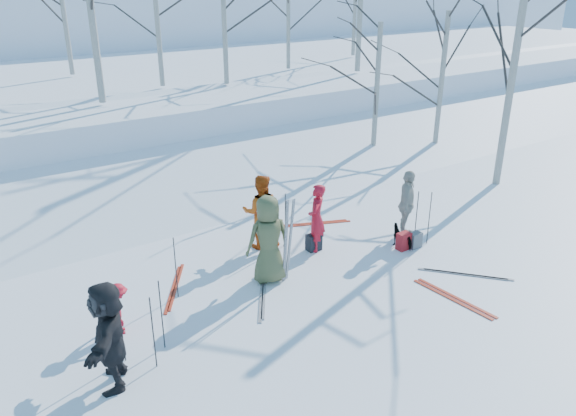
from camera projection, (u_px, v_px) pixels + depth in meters
ground at (328, 288)px, 11.71m from camera, size 120.00×120.00×0.00m
snow_ramp at (187, 185)px, 17.01m from camera, size 70.00×9.49×4.12m
snow_plateau at (89, 100)px, 24.34m from camera, size 70.00×18.00×2.20m
far_hill at (3, 35)px, 40.02m from camera, size 90.00×30.00×6.00m
skier_olive_center at (268, 240)px, 11.67m from camera, size 1.04×0.77×1.92m
skier_red_north at (316, 218)px, 13.04m from camera, size 0.71×0.69×1.64m
skier_redor_behind at (261, 212)px, 13.16m from camera, size 1.11×1.04×1.82m
skier_red_seated at (119, 309)px, 10.11m from camera, size 0.53×0.72×0.99m
skier_cream_east at (407, 204)px, 13.70m from camera, size 1.02×1.00×1.72m
skier_grey_west at (109, 335)px, 8.68m from camera, size 1.15×1.77×1.83m
dog at (403, 237)px, 13.40m from camera, size 0.38×0.67×0.53m
upright_ski_left at (286, 242)px, 11.60m from camera, size 0.08×0.16×1.90m
upright_ski_right at (290, 240)px, 11.66m from camera, size 0.14×0.23×1.89m
ski_pair_a at (465, 274)px, 12.24m from camera, size 2.08×2.10×0.02m
ski_pair_b at (454, 298)px, 11.34m from camera, size 0.49×1.93×0.02m
ski_pair_c at (263, 295)px, 11.47m from camera, size 1.94×2.08×0.02m
ski_pair_e at (314, 223)px, 14.72m from camera, size 1.52×2.04×0.02m
ski_pair_f at (175, 288)px, 11.73m from camera, size 1.91×2.08×0.02m
ski_pole_a at (153, 333)px, 9.14m from camera, size 0.02×0.02×1.34m
ski_pole_b at (162, 315)px, 9.62m from camera, size 0.02×0.02×1.34m
ski_pole_c at (176, 268)px, 11.15m from camera, size 0.02×0.02×1.34m
ski_pole_d at (285, 220)px, 13.31m from camera, size 0.02×0.02×1.34m
ski_pole_e at (121, 327)px, 9.28m from camera, size 0.02×0.02×1.34m
ski_pole_f at (429, 218)px, 13.40m from camera, size 0.02×0.02×1.34m
ski_pole_g at (416, 217)px, 13.44m from camera, size 0.02×0.02×1.34m
backpack_red at (404, 241)px, 13.30m from camera, size 0.32×0.22×0.42m
backpack_grey at (415, 240)px, 13.39m from camera, size 0.30×0.20×0.38m
backpack_dark at (314, 242)px, 13.27m from camera, size 0.34×0.24×0.40m
birch_plateau_b at (224, 10)px, 20.23m from camera, size 4.28×4.28×5.25m
birch_plateau_d at (288, 14)px, 23.79m from camera, size 3.76×3.76×4.51m
birch_plateau_e at (62, 2)px, 22.12m from camera, size 4.57×4.57×5.67m
birch_plateau_h at (157, 17)px, 19.95m from camera, size 4.01×4.01×4.88m
birch_edge_b at (514, 63)px, 16.11m from camera, size 5.78×5.78×7.40m
birch_edge_c at (441, 85)px, 19.57m from camera, size 4.05×4.05×4.93m
birch_edge_e at (376, 94)px, 18.79m from camera, size 3.85×3.85×4.64m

